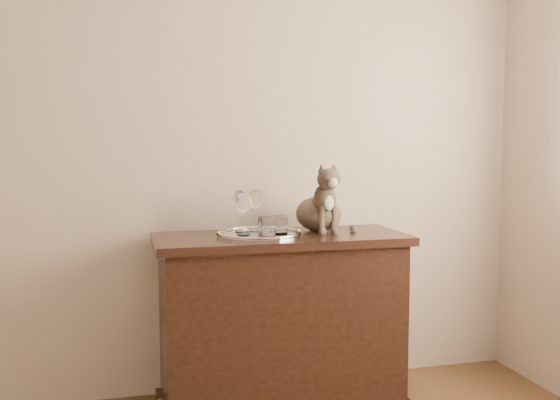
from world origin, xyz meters
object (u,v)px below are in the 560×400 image
at_px(tumbler_a, 280,226).
at_px(cat, 318,197).
at_px(tray, 259,235).
at_px(tumbler_b, 267,227).
at_px(wine_glass_a, 241,211).
at_px(wine_glass_c, 243,214).
at_px(tumbler_c, 279,224).
at_px(wine_glass_b, 256,210).
at_px(sideboard, 281,322).

xyz_separation_m(tumbler_a, cat, (0.23, 0.13, 0.12)).
xyz_separation_m(tray, tumbler_a, (0.09, -0.05, 0.04)).
bearing_deg(tray, tumbler_b, -84.17).
xyz_separation_m(tray, wine_glass_a, (-0.07, 0.08, 0.11)).
relative_size(tumbler_a, tumbler_b, 0.87).
relative_size(wine_glass_c, tumbler_b, 2.11).
bearing_deg(tumbler_c, wine_glass_b, 132.83).
bearing_deg(sideboard, wine_glass_c, -178.23).
height_order(wine_glass_a, tumbler_b, wine_glass_a).
distance_m(tray, cat, 0.37).
bearing_deg(sideboard, cat, 21.51).
bearing_deg(tray, tumbler_a, -29.61).
bearing_deg(tray, wine_glass_c, -171.40).
distance_m(tumbler_c, cat, 0.26).
distance_m(wine_glass_b, cat, 0.32).
relative_size(tumbler_b, cat, 0.27).
xyz_separation_m(sideboard, wine_glass_c, (-0.18, -0.01, 0.53)).
bearing_deg(tumbler_c, sideboard, -80.36).
relative_size(sideboard, wine_glass_b, 5.92).
distance_m(wine_glass_c, cat, 0.41).
relative_size(sideboard, wine_glass_a, 5.84).
height_order(tumbler_c, cat, cat).
bearing_deg(tumbler_a, tumbler_b, -144.45).
distance_m(tray, wine_glass_b, 0.16).
xyz_separation_m(sideboard, wine_glass_b, (-0.10, 0.12, 0.53)).
bearing_deg(tumbler_a, wine_glass_c, 167.23).
bearing_deg(cat, sideboard, -162.28).
height_order(wine_glass_c, cat, cat).
bearing_deg(wine_glass_b, tumbler_c, -47.17).
bearing_deg(cat, wine_glass_c, -170.97).
bearing_deg(tumbler_a, wine_glass_b, 116.02).
bearing_deg(wine_glass_b, sideboard, -51.74).
distance_m(wine_glass_a, wine_glass_b, 0.09).
height_order(tray, tumbler_c, tumbler_c).
relative_size(tumbler_b, tumbler_c, 1.14).
bearing_deg(tumbler_c, cat, 15.97).
distance_m(tray, wine_glass_c, 0.13).
bearing_deg(wine_glass_a, wine_glass_c, -94.43).
bearing_deg(sideboard, wine_glass_a, 154.06).
height_order(tray, wine_glass_b, wine_glass_b).
bearing_deg(wine_glass_c, tray, 8.60).
height_order(sideboard, wine_glass_a, wine_glass_a).
bearing_deg(tumbler_c, wine_glass_c, -171.15).
xyz_separation_m(tray, wine_glass_c, (-0.08, -0.01, 0.10)).
bearing_deg(wine_glass_a, cat, -0.04).
bearing_deg(tumbler_c, tray, -170.95).
height_order(wine_glass_b, tumbler_b, wine_glass_b).
relative_size(tray, wine_glass_b, 1.97).
relative_size(tray, wine_glass_a, 1.95).
distance_m(wine_glass_a, tumbler_a, 0.21).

